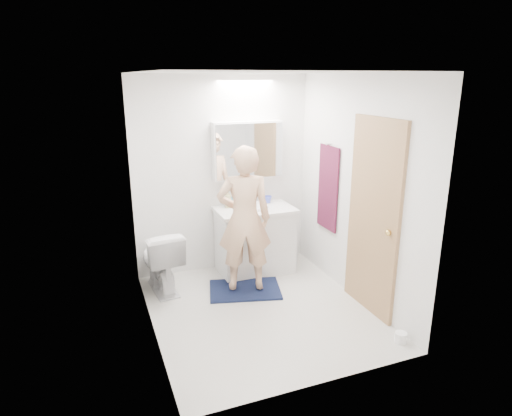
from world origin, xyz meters
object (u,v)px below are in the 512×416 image
soap_bottle_b (234,200)px  toilet_paper_roll (401,338)px  person (244,219)px  medicine_cabinet (248,150)px  vanity_cabinet (255,241)px  soap_bottle_a (228,199)px  toothbrush_cup (268,199)px  toilet (161,260)px

soap_bottle_b → toilet_paper_roll: bearing=-67.6°
person → medicine_cabinet: bearing=-98.3°
vanity_cabinet → soap_bottle_b: 0.58m
vanity_cabinet → medicine_cabinet: medicine_cabinet is taller
vanity_cabinet → soap_bottle_a: soap_bottle_a is taller
medicine_cabinet → toothbrush_cup: bearing=-11.3°
soap_bottle_a → toilet_paper_roll: size_ratio=2.00×
toilet → toilet_paper_roll: (1.87, -1.86, -0.32)m
person → toothbrush_cup: 0.85m
medicine_cabinet → soap_bottle_a: (-0.28, -0.06, -0.57)m
toilet → toothbrush_cup: toothbrush_cup is taller
toothbrush_cup → person: bearing=-130.3°
person → toothbrush_cup: bearing=-115.4°
vanity_cabinet → soap_bottle_b: (-0.21, 0.18, 0.51)m
soap_bottle_a → soap_bottle_b: size_ratio=1.33×
soap_bottle_a → toothbrush_cup: bearing=1.1°
toothbrush_cup → soap_bottle_b: bearing=177.4°
toilet → person: 1.07m
medicine_cabinet → toothbrush_cup: 0.68m
toilet → toothbrush_cup: (1.43, 0.28, 0.50)m
toilet → toilet_paper_roll: bearing=129.5°
vanity_cabinet → toilet: bearing=-174.5°
soap_bottle_a → toilet: bearing=-163.5°
toilet → soap_bottle_b: bearing=-168.8°
vanity_cabinet → toilet_paper_roll: bearing=-71.0°
toilet → toothbrush_cup: 1.54m
vanity_cabinet → soap_bottle_b: bearing=139.2°
medicine_cabinet → toothbrush_cup: medicine_cabinet is taller
vanity_cabinet → toilet_paper_roll: vanity_cabinet is taller
vanity_cabinet → soap_bottle_a: bearing=152.7°
toilet_paper_roll → toothbrush_cup: bearing=101.7°
medicine_cabinet → vanity_cabinet: bearing=-87.0°
person → vanity_cabinet: bearing=-107.5°
soap_bottle_a → medicine_cabinet: bearing=12.1°
person → soap_bottle_a: 0.64m
person → toilet_paper_roll: size_ratio=14.84×
person → soap_bottle_a: (0.02, 0.64, 0.07)m
vanity_cabinet → toilet: size_ratio=1.22×
vanity_cabinet → toothbrush_cup: (0.24, 0.16, 0.48)m
vanity_cabinet → toilet: 1.19m
vanity_cabinet → toilet_paper_roll: 2.12m
soap_bottle_b → vanity_cabinet: bearing=-40.8°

